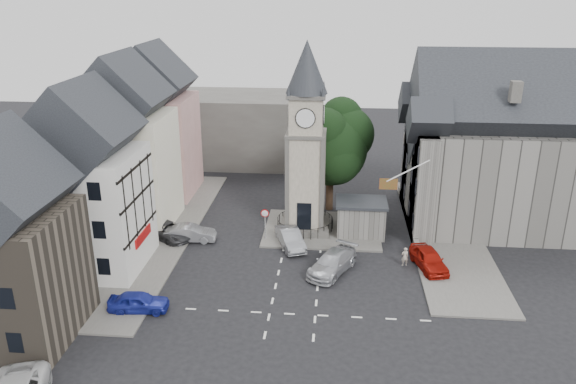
# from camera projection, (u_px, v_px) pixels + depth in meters

# --- Properties ---
(ground) EXTENTS (120.00, 120.00, 0.00)m
(ground) POSITION_uv_depth(u_px,v_px,m) (298.00, 274.00, 41.90)
(ground) COLOR black
(ground) RESTS_ON ground
(pavement_west) EXTENTS (6.00, 30.00, 0.14)m
(pavement_west) POSITION_uv_depth(u_px,v_px,m) (160.00, 233.00, 48.52)
(pavement_west) COLOR #595651
(pavement_west) RESTS_ON ground
(pavement_east) EXTENTS (6.00, 26.00, 0.14)m
(pavement_east) POSITION_uv_depth(u_px,v_px,m) (444.00, 234.00, 48.33)
(pavement_east) COLOR #595651
(pavement_east) RESTS_ON ground
(central_island) EXTENTS (10.00, 8.00, 0.16)m
(central_island) POSITION_uv_depth(u_px,v_px,m) (322.00, 229.00, 49.21)
(central_island) COLOR #595651
(central_island) RESTS_ON ground
(road_markings) EXTENTS (20.00, 8.00, 0.01)m
(road_markings) POSITION_uv_depth(u_px,v_px,m) (292.00, 314.00, 36.77)
(road_markings) COLOR silver
(road_markings) RESTS_ON ground
(clock_tower) EXTENTS (4.86, 4.86, 16.25)m
(clock_tower) POSITION_uv_depth(u_px,v_px,m) (306.00, 140.00, 46.51)
(clock_tower) COLOR #4C4944
(clock_tower) RESTS_ON ground
(stone_shelter) EXTENTS (4.30, 3.30, 3.08)m
(stone_shelter) POSITION_uv_depth(u_px,v_px,m) (361.00, 218.00, 47.95)
(stone_shelter) COLOR #5D5A55
(stone_shelter) RESTS_ON ground
(town_tree) EXTENTS (7.20, 7.20, 10.80)m
(town_tree) POSITION_uv_depth(u_px,v_px,m) (331.00, 139.00, 51.42)
(town_tree) COLOR black
(town_tree) RESTS_ON ground
(warning_sign_post) EXTENTS (0.70, 0.19, 2.85)m
(warning_sign_post) POSITION_uv_depth(u_px,v_px,m) (265.00, 219.00, 46.53)
(warning_sign_post) COLOR black
(warning_sign_post) RESTS_ON ground
(terrace_pink) EXTENTS (8.10, 7.60, 12.80)m
(terrace_pink) POSITION_uv_depth(u_px,v_px,m) (155.00, 130.00, 55.82)
(terrace_pink) COLOR tan
(terrace_pink) RESTS_ON ground
(terrace_cream) EXTENTS (8.10, 7.60, 12.80)m
(terrace_cream) POSITION_uv_depth(u_px,v_px,m) (127.00, 153.00, 48.36)
(terrace_cream) COLOR #ECE7C5
(terrace_cream) RESTS_ON ground
(terrace_tudor) EXTENTS (8.10, 7.60, 12.00)m
(terrace_tudor) POSITION_uv_depth(u_px,v_px,m) (88.00, 190.00, 41.04)
(terrace_tudor) COLOR silver
(terrace_tudor) RESTS_ON ground
(building_sw_stone) EXTENTS (8.60, 7.60, 10.40)m
(building_sw_stone) POSITION_uv_depth(u_px,v_px,m) (1.00, 255.00, 33.06)
(building_sw_stone) COLOR #463E34
(building_sw_stone) RESTS_ON ground
(backdrop_west) EXTENTS (20.00, 10.00, 8.00)m
(backdrop_west) POSITION_uv_depth(u_px,v_px,m) (216.00, 128.00, 67.63)
(backdrop_west) COLOR #4C4944
(backdrop_west) RESTS_ON ground
(east_building) EXTENTS (14.40, 11.40, 12.60)m
(east_building) POSITION_uv_depth(u_px,v_px,m) (487.00, 156.00, 48.66)
(east_building) COLOR #5D5A55
(east_building) RESTS_ON ground
(east_boundary_wall) EXTENTS (0.40, 16.00, 0.90)m
(east_boundary_wall) POSITION_uv_depth(u_px,v_px,m) (409.00, 220.00, 50.30)
(east_boundary_wall) COLOR #5D5A55
(east_boundary_wall) RESTS_ON ground
(flagpole) EXTENTS (3.68, 0.10, 2.74)m
(flagpole) POSITION_uv_depth(u_px,v_px,m) (408.00, 171.00, 42.51)
(flagpole) COLOR white
(flagpole) RESTS_ON ground
(car_west_blue) EXTENTS (4.08, 1.92, 1.35)m
(car_west_blue) POSITION_uv_depth(u_px,v_px,m) (139.00, 302.00, 36.92)
(car_west_blue) COLOR navy
(car_west_blue) RESTS_ON ground
(car_west_silver) EXTENTS (4.36, 1.79, 1.41)m
(car_west_silver) POSITION_uv_depth(u_px,v_px,m) (191.00, 233.00, 46.96)
(car_west_silver) COLOR gray
(car_west_silver) RESTS_ON ground
(car_west_grey) EXTENTS (5.46, 4.75, 1.40)m
(car_west_grey) POSITION_uv_depth(u_px,v_px,m) (168.00, 231.00, 47.48)
(car_west_grey) COLOR #2F3032
(car_west_grey) RESTS_ON ground
(car_island_silver) EXTENTS (3.06, 4.76, 1.48)m
(car_island_silver) POSITION_uv_depth(u_px,v_px,m) (290.00, 238.00, 45.92)
(car_island_silver) COLOR gray
(car_island_silver) RESTS_ON ground
(car_island_east) EXTENTS (4.27, 5.66, 1.53)m
(car_island_east) POSITION_uv_depth(u_px,v_px,m) (332.00, 263.00, 41.89)
(car_island_east) COLOR #A7A8AF
(car_island_east) RESTS_ON ground
(car_east_red) EXTENTS (2.89, 4.83, 1.54)m
(car_east_red) POSITION_uv_depth(u_px,v_px,m) (429.00, 259.00, 42.43)
(car_east_red) COLOR #991108
(car_east_red) RESTS_ON ground
(pedestrian) EXTENTS (0.62, 0.48, 1.52)m
(pedestrian) POSITION_uv_depth(u_px,v_px,m) (405.00, 257.00, 42.83)
(pedestrian) COLOR #B7A897
(pedestrian) RESTS_ON ground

